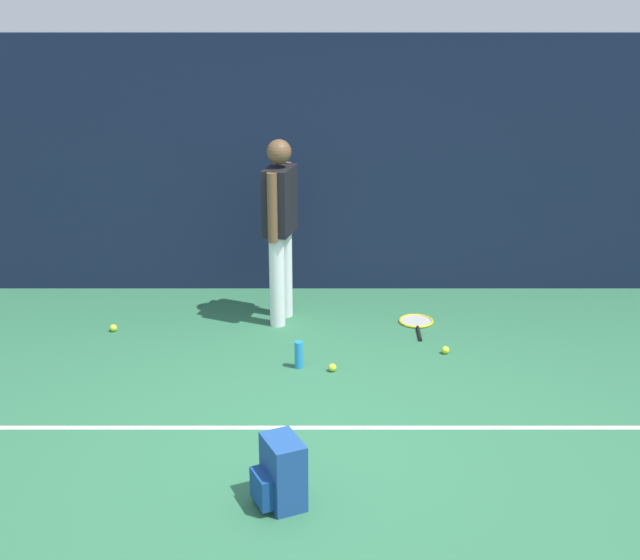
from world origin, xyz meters
TOP-DOWN VIEW (x-y plane):
  - ground_plane at (0.00, 0.00)m, footprint 12.00×12.00m
  - back_fence at (0.00, 3.00)m, footprint 10.00×0.10m
  - court_line at (0.00, 0.05)m, footprint 9.00×0.05m
  - tennis_player at (-0.35, 2.10)m, footprint 0.31×0.52m
  - tennis_racket at (0.90, 2.01)m, footprint 0.33×0.62m
  - backpack at (-0.23, -0.89)m, footprint 0.36×0.36m
  - tennis_ball_near_player at (-1.87, 1.82)m, footprint 0.07×0.07m
  - tennis_ball_by_fence at (0.11, 0.99)m, footprint 0.07×0.07m
  - tennis_ball_mid_court at (1.08, 1.33)m, footprint 0.07×0.07m
  - water_bottle at (-0.17, 1.06)m, footprint 0.07×0.07m

SIDE VIEW (x-z plane):
  - ground_plane at x=0.00m, z-range 0.00..0.00m
  - court_line at x=0.00m, z-range 0.00..0.00m
  - tennis_racket at x=0.90m, z-range 0.00..0.03m
  - tennis_ball_near_player at x=-1.87m, z-range 0.00..0.07m
  - tennis_ball_by_fence at x=0.11m, z-range 0.00..0.07m
  - tennis_ball_mid_court at x=1.08m, z-range 0.00..0.07m
  - water_bottle at x=-0.17m, z-range 0.00..0.23m
  - backpack at x=-0.23m, z-range -0.01..0.43m
  - tennis_player at x=-0.35m, z-range 0.12..1.82m
  - back_fence at x=0.00m, z-range 0.00..2.54m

